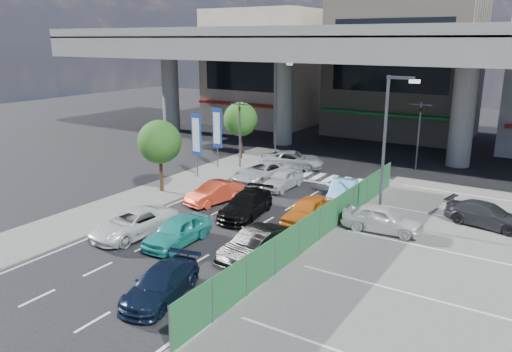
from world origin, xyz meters
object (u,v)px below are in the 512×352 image
Objects in this scene: taxi_orange_left at (215,193)px; signboard_far at (217,130)px; sedan_white_mid_left at (134,223)px; wagon_silver_front_left at (263,172)px; street_lamp_left at (277,99)px; sedan_white_front_mid at (283,179)px; parked_sedan_white at (382,218)px; signboard_near at (196,137)px; crossing_wagon_silver at (292,160)px; taxi_teal_mid at (177,231)px; tree_far at (241,119)px; kei_truck_front_right at (343,192)px; sedan_black_mid at (246,205)px; traffic_cone at (361,214)px; minivan_navy_back at (161,284)px; taxi_orange_right at (308,210)px; tree_near at (160,142)px; street_lamp_right at (388,138)px; parked_sedan_dgrey at (487,215)px; traffic_light_left at (240,118)px; traffic_light_right at (420,119)px; hatch_black_mid_right at (256,244)px.

signboard_far is at bearing 137.42° from taxi_orange_left.
sedan_white_mid_left is 12.20m from wagon_silver_front_left.
sedan_white_front_mid is (5.61, -8.99, -4.13)m from street_lamp_left.
street_lamp_left is 19.49m from parked_sedan_white.
signboard_near is at bearing 151.24° from taxi_orange_left.
wagon_silver_front_left is at bearing 158.64° from crossing_wagon_silver.
signboard_near is 1.16× the size of taxi_teal_mid.
tree_far is 13.47m from kei_truck_front_right.
traffic_cone is at bearing 15.71° from sedan_black_mid.
minivan_navy_back is 1.02× the size of parked_sedan_white.
tree_near is at bearing -178.02° from taxi_orange_right.
minivan_navy_back is 0.85× the size of wagon_silver_front_left.
signboard_far is (-14.77, 4.99, -1.71)m from street_lamp_right.
minivan_navy_back is 1.07× the size of taxi_orange_left.
sedan_white_mid_left is (3.20, -20.30, -4.10)m from street_lamp_left.
parked_sedan_white is 5.85m from parked_sedan_dgrey.
kei_truck_front_right is (10.08, -3.65, -3.25)m from traffic_light_left.
signboard_far is 1.16× the size of taxi_teal_mid.
street_lamp_right is 13.88m from minivan_navy_back.
taxi_orange_right and wagon_silver_front_left have the same top height.
taxi_teal_mid is at bearing -56.01° from signboard_near.
tree_far is 23.46m from minivan_navy_back.
sedan_black_mid is at bearing -6.50° from taxi_orange_left.
sedan_black_mid is at bearing -54.91° from tree_far.
taxi_orange_left is at bearing 1.97° from tree_near.
traffic_light_right reaches higher than parked_sedan_dgrey.
taxi_teal_mid reaches higher than sedan_white_mid_left.
minivan_navy_back is 0.87× the size of sedan_white_mid_left.
hatch_black_mid_right is at bearing 64.74° from minivan_navy_back.
hatch_black_mid_right is 1.07× the size of taxi_orange_left.
street_lamp_left is at bearing 87.24° from tree_near.
parked_sedan_dgrey is (11.84, 5.47, 0.01)m from sedan_black_mid.
signboard_far is 16.47m from parked_sedan_white.
tree_near reaches higher than traffic_cone.
tree_near is 10.53m from tree_far.
wagon_silver_front_left is at bearing 152.20° from kei_truck_front_right.
taxi_orange_right is (9.79, -7.85, -3.25)m from traffic_light_left.
street_lamp_right is at bearing 22.80° from taxi_orange_left.
traffic_cone is (6.50, 7.83, -0.26)m from taxi_teal_mid.
traffic_light_left reaches higher than crossing_wagon_silver.
taxi_orange_right is 0.83× the size of crossing_wagon_silver.
street_lamp_right is 1.91× the size of minivan_navy_back.
hatch_black_mid_right and kei_truck_front_right have the same top height.
sedan_white_front_mid reaches higher than traffic_cone.
sedan_black_mid is at bearing 174.44° from crossing_wagon_silver.
taxi_orange_right reaches higher than parked_sedan_dgrey.
tree_far is 16.57m from traffic_cone.
hatch_black_mid_right is 12.97m from parked_sedan_dgrey.
street_lamp_right is at bearing -50.49° from kei_truck_front_right.
sedan_white_front_mid is at bearing -28.57° from traffic_light_left.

